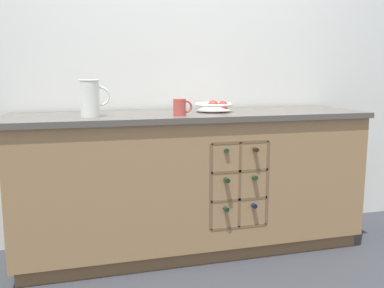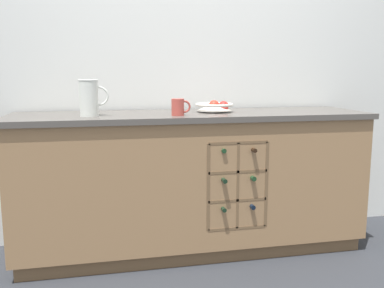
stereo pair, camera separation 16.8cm
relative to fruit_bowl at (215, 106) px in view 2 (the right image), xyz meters
name	(u,v)px [view 2 (the right image)]	position (x,y,z in m)	size (l,w,h in m)	color
ground_plane	(192,249)	(-0.16, -0.02, -0.95)	(14.00, 14.00, 0.00)	#2D3035
back_wall	(182,57)	(-0.16, 0.33, 0.32)	(4.62, 0.06, 2.55)	silver
kitchen_island	(192,182)	(-0.15, -0.02, -0.49)	(2.26, 0.62, 0.91)	brown
fruit_bowl	(215,106)	(0.00, 0.00, 0.00)	(0.25, 0.25, 0.08)	silver
white_pitcher	(89,97)	(-0.79, -0.11, 0.07)	(0.17, 0.11, 0.21)	silver
ceramic_mug	(178,107)	(-0.27, -0.17, 0.01)	(0.12, 0.08, 0.10)	#B7473D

